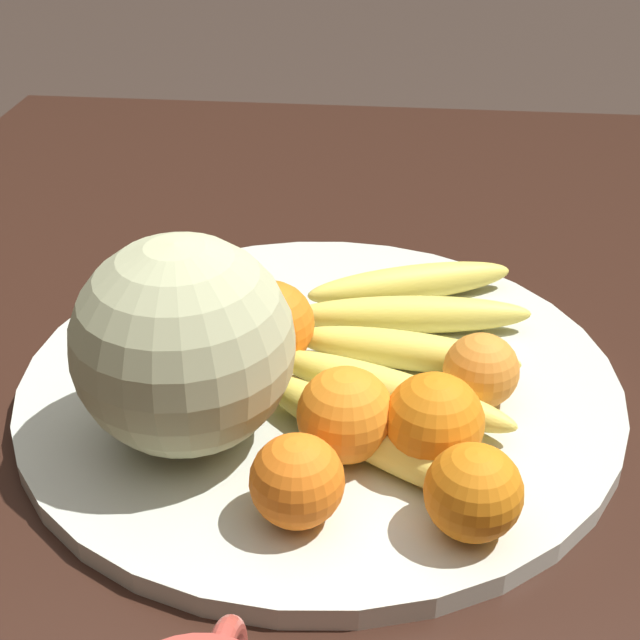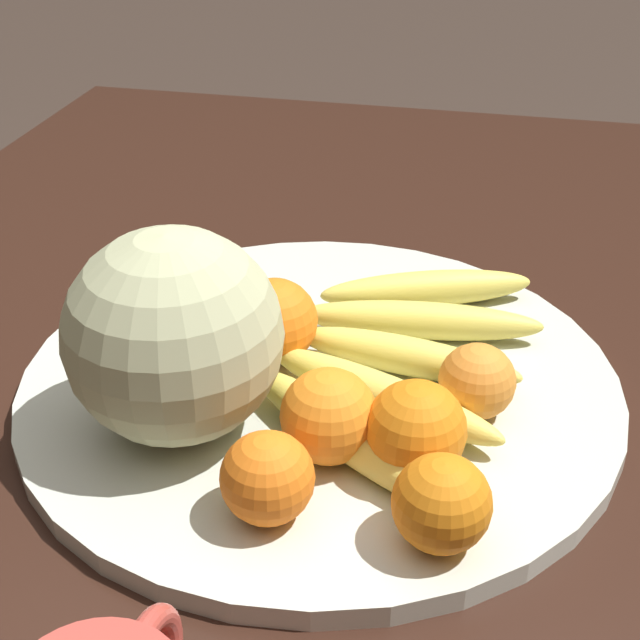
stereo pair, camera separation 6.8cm
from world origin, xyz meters
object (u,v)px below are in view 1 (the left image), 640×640
Objects in this scene: kitchen_table at (277,455)px; orange_back_right at (481,371)px; orange_front_left at (434,422)px; orange_front_right at (297,481)px; produce_tag at (364,401)px; fruit_bowl at (320,382)px; orange_back_left at (345,415)px; melon at (183,345)px; banana_bunch at (395,350)px; orange_top_small at (269,324)px; orange_mid_center at (473,492)px.

orange_back_right is at bearing -105.61° from kitchen_table.
orange_front_left reaches higher than orange_front_right.
orange_back_right reaches higher than produce_tag.
fruit_bowl is 7.01× the size of orange_back_left.
produce_tag is (0.06, 0.05, -0.03)m from orange_front_left.
melon reaches higher than orange_back_left.
banana_bunch is (-0.01, -0.10, 0.12)m from kitchen_table.
melon is at bearing 48.72° from orange_front_right.
orange_top_small is (0.11, 0.13, 0.00)m from orange_front_left.
melon is 2.24× the size of orange_front_left.
orange_back_right is at bearing -26.00° from orange_front_left.
fruit_bowl is 0.16m from orange_front_right.
orange_front_right is (-0.18, 0.06, 0.01)m from banana_bunch.
orange_mid_center is (-0.16, -0.11, 0.04)m from fruit_bowl.
orange_back_left is (0.07, -0.03, 0.00)m from orange_front_right.
produce_tag reaches higher than kitchen_table.
orange_top_small is (0.11, 0.07, 0.00)m from orange_back_left.
orange_mid_center is at bearing -128.02° from orange_back_left.
fruit_bowl is 0.20m from orange_mid_center.
melon is at bearing 65.02° from produce_tag.
orange_back_right reaches higher than fruit_bowl.
fruit_bowl is at bearing -44.92° from melon.
produce_tag is at bearing -133.06° from fruit_bowl.
produce_tag is at bearing -67.70° from melon.
melon is 0.45× the size of banana_bunch.
banana_bunch is 0.12m from orange_back_left.
banana_bunch is at bearing -93.46° from kitchen_table.
produce_tag is at bearing -125.99° from kitchen_table.
melon is at bearing 157.59° from kitchen_table.
produce_tag is at bearing -104.80° from banana_bunch.
orange_back_left is (0.00, 0.06, -0.00)m from orange_front_left.
orange_front_left is at bearing -131.21° from orange_top_small.
orange_front_right is (-0.16, -0.00, 0.04)m from fruit_bowl.
orange_front_left is 0.77× the size of produce_tag.
orange_top_small is 0.10m from produce_tag.
banana_bunch is 0.12m from orange_front_left.
melon is 0.12m from orange_top_small.
orange_back_right is at bearing -130.09° from produce_tag.
orange_back_left is 0.13m from orange_top_small.
orange_back_left is at bearing 126.51° from orange_back_right.
produce_tag is (0.05, -0.12, -0.07)m from melon.
orange_back_left is at bearing -95.18° from melon.
orange_front_left reaches higher than orange_back_right.
orange_back_left reaches higher than orange_back_right.
orange_back_left is at bearing -20.96° from orange_front_right.
orange_front_right is at bearing 90.13° from orange_mid_center.
orange_mid_center is 0.14m from orange_back_right.
orange_back_left is at bearing -149.80° from kitchen_table.
orange_front_right is 0.18m from orange_back_right.
orange_front_right is at bearing -131.28° from melon.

